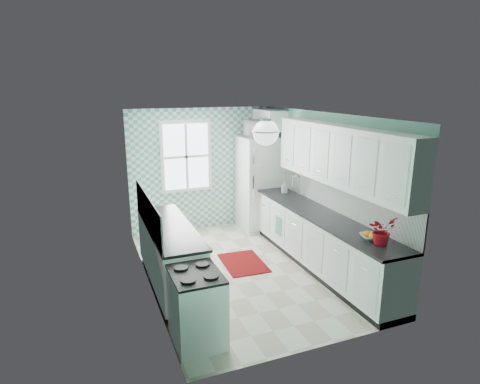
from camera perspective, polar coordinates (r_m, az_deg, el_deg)
name	(u,v)px	position (r m, az deg, el deg)	size (l,w,h in m)	color
floor	(243,270)	(6.70, 0.40, -11.03)	(3.00, 4.40, 0.02)	silver
ceiling	(243,114)	(6.04, 0.44, 11.01)	(3.00, 4.40, 0.02)	white
wall_back	(203,169)	(8.28, -5.33, 3.21)	(3.00, 0.02, 2.50)	#6EB59C
wall_front	(321,248)	(4.39, 11.39, -7.76)	(3.00, 0.02, 2.50)	#6EB59C
wall_left	(145,207)	(5.88, -13.37, -2.02)	(0.02, 4.40, 2.50)	#6EB59C
wall_right	(325,187)	(6.94, 12.05, 0.65)	(0.02, 4.40, 2.50)	#6EB59C
accent_wall	(203,170)	(8.26, -5.28, 3.18)	(3.00, 0.01, 2.50)	#5EA39A
window	(186,157)	(8.09, -7.66, 5.02)	(1.04, 0.05, 1.44)	white
backsplash_right	(338,197)	(6.63, 13.76, -0.63)	(0.02, 3.60, 0.51)	white
backsplash_left	(148,212)	(5.82, -13.02, -2.72)	(0.02, 2.15, 0.51)	white
upper_cabinets_right	(340,156)	(6.23, 14.06, 5.03)	(0.33, 3.20, 0.90)	white
upper_cabinet_fridge	(269,120)	(8.25, 4.10, 10.21)	(0.40, 0.74, 0.40)	white
ceiling_light	(266,133)	(5.32, 3.70, 8.44)	(0.34, 0.34, 0.35)	silver
base_cabinets_right	(320,242)	(6.70, 11.34, -7.02)	(0.60, 3.60, 0.90)	white
countertop_right	(321,215)	(6.54, 11.44, -3.22)	(0.63, 3.60, 0.04)	black
base_cabinets_left	(170,257)	(6.13, -9.92, -9.10)	(0.60, 2.15, 0.90)	white
countertop_left	(170,227)	(5.96, -9.98, -4.94)	(0.63, 2.15, 0.04)	black
fridge	(260,183)	(8.33, 2.93, 1.28)	(0.84, 0.83, 1.92)	silver
stove	(197,306)	(4.86, -6.17, -15.79)	(0.57, 0.71, 0.85)	white
sink	(290,197)	(7.43, 7.08, -0.76)	(0.55, 0.46, 0.53)	silver
rug	(243,263)	(6.91, 0.47, -10.04)	(0.67, 0.95, 0.02)	maroon
dish_towel	(279,226)	(7.25, 5.51, -4.82)	(0.01, 0.22, 0.33)	#67ADA6
fruit_bowl	(371,237)	(5.64, 18.10, -6.07)	(0.26, 0.26, 0.07)	silver
potted_plant	(382,230)	(5.45, 19.52, -5.17)	(0.34, 0.30, 0.38)	#AD1929
soap_bottle	(285,187)	(7.67, 6.36, 0.66)	(0.09, 0.10, 0.21)	#A4BDC4
microwave	(261,128)	(8.13, 3.03, 9.04)	(0.61, 0.41, 0.34)	white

